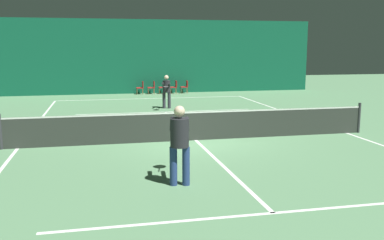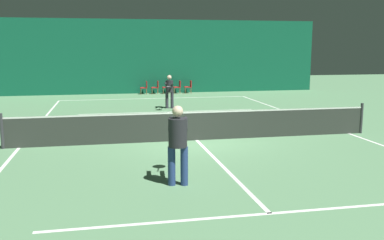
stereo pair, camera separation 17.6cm
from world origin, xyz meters
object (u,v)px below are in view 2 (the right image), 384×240
Objects in this scene: courtside_chair_1 at (156,86)px; courtside_chair_3 at (178,86)px; courtside_chair_2 at (167,86)px; courtside_chair_4 at (189,86)px; tennis_net at (197,125)px; player_near at (178,139)px; courtside_chair_0 at (145,87)px; player_far at (169,89)px.

courtside_chair_1 and courtside_chair_3 have the same top height.
courtside_chair_2 is 1.00× the size of courtside_chair_4.
player_near reaches higher than tennis_net.
courtside_chair_4 is (2.57, 14.43, -0.03)m from tennis_net.
courtside_chair_3 is at bearing 90.00° from courtside_chair_0.
player_near is 12.06m from player_far.
courtside_chair_2 is at bearing 90.00° from courtside_chair_1.
player_near is 18.91m from courtside_chair_1.
player_near is at bearing -107.23° from tennis_net.
tennis_net is 14.43m from courtside_chair_1.
courtside_chair_3 is (2.20, 0.00, 0.00)m from courtside_chair_0.
player_near is 19.10m from courtside_chair_3.
tennis_net is at bearing -10.10° from courtside_chair_4.
courtside_chair_0 is at bearing 91.46° from tennis_net.
courtside_chair_0 is 2.94m from courtside_chair_4.
courtside_chair_2 is 1.47m from courtside_chair_4.
courtside_chair_4 is at bearing 172.88° from player_far.
courtside_chair_1 is 0.73m from courtside_chair_2.
tennis_net reaches higher than courtside_chair_2.
courtside_chair_1 is 1.00× the size of courtside_chair_4.
player_far reaches higher than courtside_chair_4.
player_far is at bearing -1.13° from courtside_chair_1.
courtside_chair_2 is at bearing -90.00° from courtside_chair_3.
courtside_chair_0 is (-0.60, 6.88, -0.48)m from player_far.
courtside_chair_2 and courtside_chair_3 have the same top height.
player_far is at bearing 88.24° from tennis_net.
courtside_chair_4 is (2.94, 0.00, 0.00)m from courtside_chair_0.
courtside_chair_4 is (2.20, 0.00, 0.00)m from courtside_chair_1.
player_far is 1.97× the size of courtside_chair_4.
courtside_chair_0 is at bearing 7.77° from player_near.
player_near is at bearing -5.25° from courtside_chair_1.
courtside_chair_4 is at bearing 90.00° from courtside_chair_3.
courtside_chair_3 is at bearing 82.75° from tennis_net.
courtside_chair_1 is 1.00× the size of courtside_chair_2.
player_near reaches higher than courtside_chair_0.
courtside_chair_1 is (1.73, 18.83, -0.54)m from player_near.
courtside_chair_0 is (-0.37, 14.43, -0.03)m from tennis_net.
player_near is at bearing -3.03° from courtside_chair_0.
player_far is at bearing -13.14° from courtside_chair_3.
courtside_chair_1 is at bearing -90.00° from courtside_chair_3.
courtside_chair_1 is at bearing 5.54° from player_near.
tennis_net is 7.57m from player_far.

